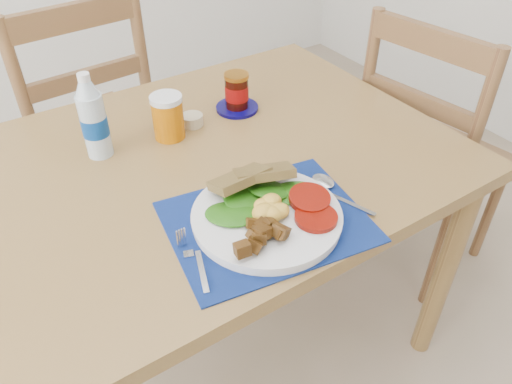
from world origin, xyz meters
The scene contains 11 objects.
table centered at (0.00, 0.20, 0.67)m, with size 1.40×0.90×0.75m.
chair_far centered at (-0.03, 0.89, 0.60)m, with size 0.48×0.46×1.21m.
chair_end centered at (0.88, 0.13, 0.59)m, with size 0.47×0.49×1.17m.
placemat centered at (0.08, -0.08, 0.75)m, with size 0.40×0.31×0.00m, color #041132.
breakfast_plate centered at (0.07, -0.08, 0.78)m, with size 0.31×0.31×0.07m.
fork centered at (-0.10, -0.10, 0.76)m, with size 0.05×0.15×0.00m.
spoon centered at (0.26, -0.07, 0.76)m, with size 0.05×0.18×0.01m.
water_bottle centered at (-0.12, 0.36, 0.84)m, with size 0.06×0.06×0.21m.
juice_glass centered at (0.06, 0.33, 0.80)m, with size 0.08×0.08×0.11m, color #B65E04.
ramekin centered at (0.13, 0.35, 0.76)m, with size 0.06×0.06×0.03m, color #BBAC89.
jam_on_saucer centered at (0.28, 0.36, 0.80)m, with size 0.12×0.12×0.11m.
Camera 1 is at (-0.36, -0.71, 1.45)m, focal length 35.00 mm.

